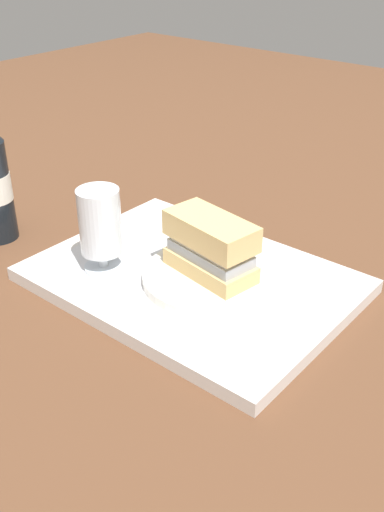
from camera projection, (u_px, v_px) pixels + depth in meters
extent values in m
plane|color=brown|center=(192.00, 286.00, 0.87)|extent=(3.00, 3.00, 0.00)
cube|color=silver|center=(192.00, 280.00, 0.87)|extent=(0.44, 0.32, 0.02)
cube|color=silver|center=(192.00, 274.00, 0.86)|extent=(0.38, 0.27, 0.00)
cylinder|color=silver|center=(210.00, 277.00, 0.84)|extent=(0.19, 0.19, 0.01)
cube|color=tan|center=(210.00, 265.00, 0.83)|extent=(0.14, 0.08, 0.02)
cube|color=#9EA3A8|center=(210.00, 253.00, 0.82)|extent=(0.13, 0.07, 0.02)
cube|color=silver|center=(210.00, 245.00, 0.81)|extent=(0.12, 0.07, 0.01)
sphere|color=#47932D|center=(186.00, 226.00, 0.84)|extent=(0.04, 0.04, 0.04)
cube|color=tan|center=(210.00, 231.00, 0.80)|extent=(0.14, 0.08, 0.04)
cylinder|color=silver|center=(104.00, 267.00, 0.87)|extent=(0.06, 0.06, 0.01)
cylinder|color=silver|center=(103.00, 258.00, 0.86)|extent=(0.01, 0.01, 0.02)
cylinder|color=silver|center=(100.00, 221.00, 0.83)|extent=(0.06, 0.06, 0.09)
cylinder|color=gold|center=(101.00, 237.00, 0.85)|extent=(0.06, 0.06, 0.05)
cylinder|color=white|center=(100.00, 219.00, 0.83)|extent=(0.05, 0.05, 0.01)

